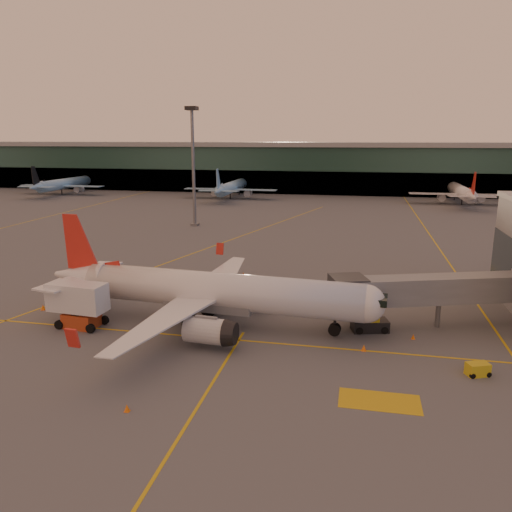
% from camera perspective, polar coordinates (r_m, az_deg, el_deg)
% --- Properties ---
extents(ground, '(600.00, 600.00, 0.00)m').
position_cam_1_polar(ground, '(46.04, -9.69, -11.35)').
color(ground, '#4C4F54').
rests_on(ground, ground).
extents(taxi_markings, '(100.12, 173.00, 0.01)m').
position_cam_1_polar(taxi_markings, '(88.51, -3.65, 0.87)').
color(taxi_markings, gold).
rests_on(taxi_markings, ground).
extents(terminal, '(400.00, 20.00, 17.60)m').
position_cam_1_polar(terminal, '(181.55, 6.90, 10.00)').
color(terminal, '#19382D').
rests_on(terminal, ground).
extents(mast_west_near, '(2.40, 2.40, 25.60)m').
position_cam_1_polar(mast_west_near, '(110.82, -7.20, 11.06)').
color(mast_west_near, slate).
rests_on(mast_west_near, ground).
extents(distant_aircraft_row, '(290.00, 34.00, 13.00)m').
position_cam_1_polar(distant_aircraft_row, '(162.18, -1.41, 6.59)').
color(distant_aircraft_row, '#84B6DD').
rests_on(distant_aircraft_row, ground).
extents(main_airplane, '(36.52, 32.93, 11.02)m').
position_cam_1_polar(main_airplane, '(51.98, -5.42, -4.07)').
color(main_airplane, white).
rests_on(main_airplane, ground).
extents(jet_bridge, '(23.25, 10.32, 5.58)m').
position_cam_1_polar(jet_bridge, '(55.05, 21.47, -3.73)').
color(jet_bridge, slate).
rests_on(jet_bridge, ground).
extents(catering_truck, '(6.17, 3.16, 4.64)m').
position_cam_1_polar(catering_truck, '(54.57, -19.65, -5.00)').
color(catering_truck, '#AC3A18').
rests_on(catering_truck, ground).
extents(gpu_cart, '(2.12, 1.70, 1.08)m').
position_cam_1_polar(gpu_cart, '(45.87, 24.02, -11.76)').
color(gpu_cart, gold).
rests_on(gpu_cart, ground).
extents(pushback_tug, '(3.97, 2.76, 1.86)m').
position_cam_1_polar(pushback_tug, '(52.22, 12.89, -7.56)').
color(pushback_tug, black).
rests_on(pushback_tug, ground).
extents(cone_nose, '(0.38, 0.38, 0.48)m').
position_cam_1_polar(cone_nose, '(51.48, 17.53, -8.79)').
color(cone_nose, orange).
rests_on(cone_nose, ground).
extents(cone_tail, '(0.50, 0.50, 0.64)m').
position_cam_1_polar(cone_tail, '(61.96, -23.16, -5.41)').
color(cone_tail, orange).
rests_on(cone_tail, ground).
extents(cone_wing_right, '(0.44, 0.44, 0.55)m').
position_cam_1_polar(cone_wing_right, '(38.41, -14.53, -16.47)').
color(cone_wing_right, orange).
rests_on(cone_wing_right, ground).
extents(cone_wing_left, '(0.48, 0.48, 0.61)m').
position_cam_1_polar(cone_wing_left, '(70.49, -1.46, -2.12)').
color(cone_wing_left, orange).
rests_on(cone_wing_left, ground).
extents(cone_fwd, '(0.47, 0.47, 0.60)m').
position_cam_1_polar(cone_fwd, '(47.63, 12.22, -10.22)').
color(cone_fwd, orange).
rests_on(cone_fwd, ground).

